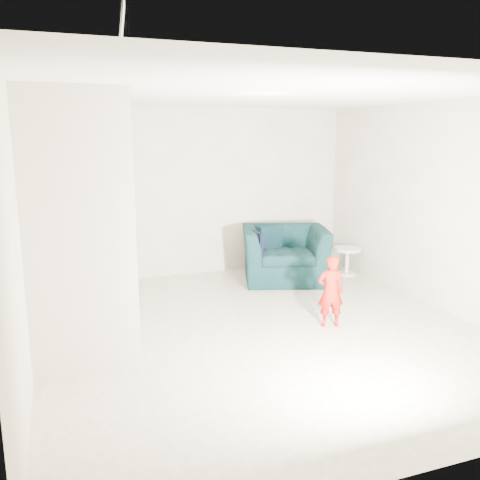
# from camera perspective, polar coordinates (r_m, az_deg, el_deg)

# --- Properties ---
(floor) EXTENTS (5.50, 5.50, 0.00)m
(floor) POSITION_cam_1_polar(r_m,az_deg,el_deg) (6.09, 2.55, -10.14)
(floor) COLOR gray
(floor) RESTS_ON ground
(ceiling) EXTENTS (5.50, 5.50, 0.00)m
(ceiling) POSITION_cam_1_polar(r_m,az_deg,el_deg) (5.67, 2.81, 16.10)
(ceiling) COLOR silver
(ceiling) RESTS_ON back_wall
(back_wall) EXTENTS (5.00, 0.00, 5.00)m
(back_wall) POSITION_cam_1_polar(r_m,az_deg,el_deg) (8.31, -4.63, 5.36)
(back_wall) COLOR #A49986
(back_wall) RESTS_ON floor
(front_wall) EXTENTS (5.00, 0.00, 5.00)m
(front_wall) POSITION_cam_1_polar(r_m,az_deg,el_deg) (3.41, 20.71, -4.64)
(front_wall) COLOR #A49986
(front_wall) RESTS_ON floor
(left_wall) EXTENTS (0.00, 5.50, 5.50)m
(left_wall) POSITION_cam_1_polar(r_m,az_deg,el_deg) (5.31, -23.13, 0.83)
(left_wall) COLOR #A49986
(left_wall) RESTS_ON floor
(right_wall) EXTENTS (0.00, 5.50, 5.50)m
(right_wall) POSITION_cam_1_polar(r_m,az_deg,el_deg) (7.06, 21.80, 3.43)
(right_wall) COLOR #A49986
(right_wall) RESTS_ON floor
(armchair) EXTENTS (1.58, 1.48, 0.84)m
(armchair) POSITION_cam_1_polar(r_m,az_deg,el_deg) (8.05, 5.03, -1.57)
(armchair) COLOR black
(armchair) RESTS_ON floor
(toddler) EXTENTS (0.36, 0.28, 0.87)m
(toddler) POSITION_cam_1_polar(r_m,az_deg,el_deg) (6.18, 10.13, -5.71)
(toddler) COLOR #A20505
(toddler) RESTS_ON floor
(side_table) EXTENTS (0.45, 0.45, 0.45)m
(side_table) POSITION_cam_1_polar(r_m,az_deg,el_deg) (8.54, 11.94, -1.83)
(side_table) COLOR silver
(side_table) RESTS_ON floor
(staircase) EXTENTS (1.02, 3.03, 3.62)m
(staircase) POSITION_cam_1_polar(r_m,az_deg,el_deg) (5.92, -17.71, -1.72)
(staircase) COLOR #ADA089
(staircase) RESTS_ON floor
(cushion) EXTENTS (0.38, 0.18, 0.38)m
(cushion) POSITION_cam_1_polar(r_m,az_deg,el_deg) (8.14, 3.45, 0.35)
(cushion) COLOR black
(cushion) RESTS_ON armchair
(throw) EXTENTS (0.06, 0.55, 0.62)m
(throw) POSITION_cam_1_polar(r_m,az_deg,el_deg) (7.74, 1.70, -1.24)
(throw) COLOR black
(throw) RESTS_ON armchair
(phone) EXTENTS (0.04, 0.05, 0.10)m
(phone) POSITION_cam_1_polar(r_m,az_deg,el_deg) (6.09, 11.24, -2.86)
(phone) COLOR black
(phone) RESTS_ON toddler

